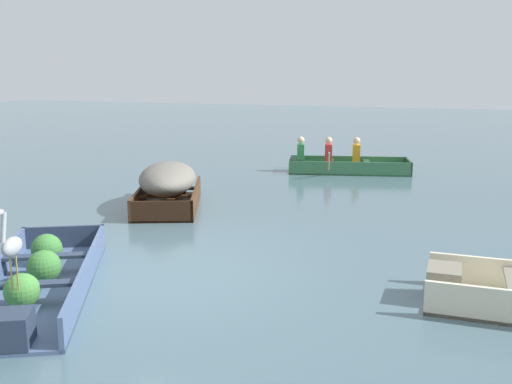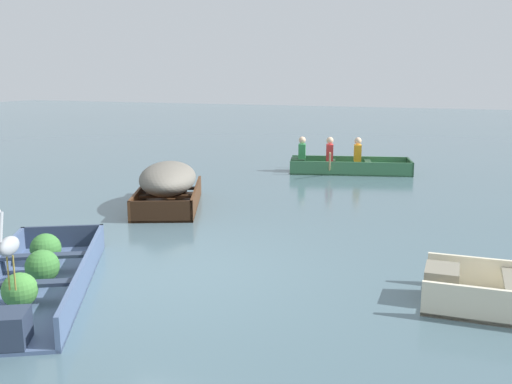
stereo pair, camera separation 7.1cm
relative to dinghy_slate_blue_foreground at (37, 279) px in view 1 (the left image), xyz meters
name	(u,v)px [view 1 (the left image)]	position (x,y,z in m)	size (l,w,h in m)	color
ground_plane	(168,271)	(1.03, 1.19, -0.16)	(80.00, 80.00, 0.00)	#47606B
dinghy_slate_blue_foreground	(37,279)	(0.00, 0.00, 0.00)	(2.64, 3.40, 0.44)	#475B7F
skiff_dark_varnish_mid_moored	(168,182)	(-0.86, 4.39, 0.32)	(2.03, 2.70, 0.85)	#4C2D19
rowboat_green_with_crew	(340,164)	(1.21, 9.55, 0.05)	(3.25, 2.29, 0.91)	#387047
heron_on_dinghy	(11,244)	(0.62, -0.93, 0.75)	(0.24, 0.45, 0.84)	olive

